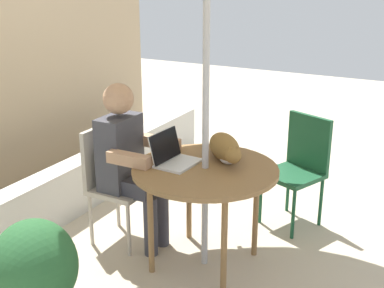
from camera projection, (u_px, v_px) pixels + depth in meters
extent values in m
plane|color=#BCAD93|center=(204.00, 262.00, 3.66)|extent=(14.00, 14.00, 0.00)
cube|color=beige|center=(57.00, 196.00, 4.19)|extent=(4.43, 0.20, 0.44)
cylinder|color=olive|center=(205.00, 170.00, 3.43)|extent=(0.98, 0.98, 0.03)
cylinder|color=olive|center=(189.00, 196.00, 3.89)|extent=(0.04, 0.04, 0.70)
cylinder|color=olive|center=(151.00, 226.00, 3.44)|extent=(0.04, 0.04, 0.70)
cylinder|color=olive|center=(224.00, 246.00, 3.20)|extent=(0.04, 0.04, 0.70)
cylinder|color=olive|center=(256.00, 211.00, 3.65)|extent=(0.04, 0.04, 0.70)
cylinder|color=#B7B7BC|center=(206.00, 104.00, 3.28)|extent=(0.04, 0.04, 2.32)
cube|color=#B2A899|center=(122.00, 188.00, 3.83)|extent=(0.40, 0.40, 0.04)
cube|color=#B2A899|center=(100.00, 154.00, 3.83)|extent=(0.40, 0.04, 0.44)
cylinder|color=#B2A899|center=(118.00, 202.00, 4.12)|extent=(0.03, 0.03, 0.41)
cylinder|color=#B2A899|center=(91.00, 220.00, 3.84)|extent=(0.03, 0.03, 0.41)
cylinder|color=#B2A899|center=(129.00, 230.00, 3.69)|extent=(0.03, 0.03, 0.41)
cylinder|color=#B2A899|center=(154.00, 211.00, 3.97)|extent=(0.03, 0.03, 0.41)
cube|color=#194C2D|center=(292.00, 175.00, 4.08)|extent=(0.52, 0.52, 0.04)
cube|color=#194C2D|center=(309.00, 142.00, 4.11)|extent=(0.18, 0.38, 0.44)
cylinder|color=#194C2D|center=(321.00, 202.00, 4.13)|extent=(0.03, 0.03, 0.41)
cylinder|color=#194C2D|center=(288.00, 189.00, 4.38)|extent=(0.03, 0.03, 0.41)
cylinder|color=#194C2D|center=(261.00, 199.00, 4.17)|extent=(0.03, 0.03, 0.41)
cylinder|color=#194C2D|center=(293.00, 214.00, 3.92)|extent=(0.03, 0.03, 0.41)
cube|color=#3F3F47|center=(120.00, 152.00, 3.74)|extent=(0.34, 0.20, 0.54)
sphere|color=tan|center=(118.00, 99.00, 3.60)|extent=(0.22, 0.22, 0.22)
cube|color=#383842|center=(132.00, 188.00, 3.67)|extent=(0.12, 0.30, 0.12)
cylinder|color=#383842|center=(151.00, 227.00, 3.70)|extent=(0.10, 0.10, 0.45)
cube|color=#383842|center=(144.00, 180.00, 3.81)|extent=(0.12, 0.30, 0.12)
cylinder|color=#383842|center=(162.00, 218.00, 3.83)|extent=(0.10, 0.10, 0.45)
cube|color=tan|center=(129.00, 159.00, 3.45)|extent=(0.08, 0.32, 0.08)
cube|color=tan|center=(160.00, 142.00, 3.79)|extent=(0.08, 0.32, 0.08)
cube|color=silver|center=(178.00, 163.00, 3.47)|extent=(0.31, 0.24, 0.02)
cube|color=black|center=(165.00, 146.00, 3.49)|extent=(0.30, 0.08, 0.20)
cube|color=silver|center=(164.00, 145.00, 3.50)|extent=(0.30, 0.08, 0.20)
ellipsoid|color=olive|center=(224.00, 147.00, 3.56)|extent=(0.43, 0.40, 0.17)
sphere|color=olive|center=(233.00, 155.00, 3.35)|extent=(0.11, 0.11, 0.11)
ellipsoid|color=white|center=(228.00, 157.00, 3.47)|extent=(0.17, 0.17, 0.09)
cylinder|color=olive|center=(218.00, 142.00, 3.85)|extent=(0.16, 0.14, 0.04)
cone|color=olive|center=(229.00, 148.00, 3.32)|extent=(0.04, 0.04, 0.03)
cone|color=olive|center=(238.00, 148.00, 3.33)|extent=(0.04, 0.04, 0.03)
ellipsoid|color=#26592D|center=(34.00, 266.00, 2.81)|extent=(0.48, 0.48, 0.53)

